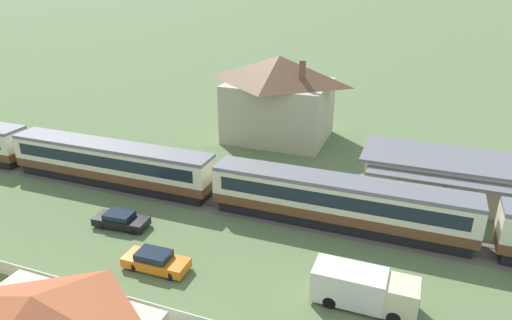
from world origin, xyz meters
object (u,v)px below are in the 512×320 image
passenger_train (218,180)px  parked_car_orange (156,261)px  parked_car_black (121,220)px  station_building (443,177)px  station_house_brown_roof (279,97)px  delivery_truck_cream (363,288)px

passenger_train → parked_car_orange: passenger_train is taller
parked_car_black → parked_car_orange: 6.56m
parked_car_black → station_building: bearing=27.2°
passenger_train → parked_car_orange: (0.02, -9.80, -1.57)m
parked_car_black → parked_car_orange: parked_car_orange is taller
station_building → station_house_brown_roof: station_house_brown_roof is taller
station_building → delivery_truck_cream: 17.08m
station_building → parked_car_orange: 25.13m
parked_car_black → delivery_truck_cream: 18.96m
passenger_train → delivery_truck_cream: 15.88m
passenger_train → station_building: size_ratio=6.02×
parked_car_black → passenger_train: bearing=44.2°
passenger_train → station_building: 19.43m
station_house_brown_roof → passenger_train: bearing=-89.1°
parked_car_orange → delivery_truck_cream: (13.37, 1.32, 0.59)m
station_building → parked_car_orange: station_building is taller
passenger_train → station_house_brown_roof: size_ratio=6.89×
station_house_brown_roof → parked_car_orange: station_house_brown_roof is taller
station_house_brown_roof → parked_car_black: bearing=-102.5°
station_building → parked_car_black: size_ratio=3.17×
passenger_train → parked_car_orange: bearing=-89.9°
parked_car_black → delivery_truck_cream: delivery_truck_cream is taller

